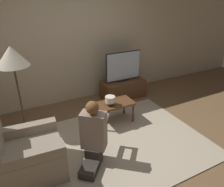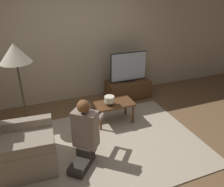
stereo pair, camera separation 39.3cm
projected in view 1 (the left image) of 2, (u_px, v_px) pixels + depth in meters
The scene contains 10 objects.
ground_plane at pixel (116, 145), 3.56m from camera, with size 10.00×10.00×0.00m, color brown.
wall_back at pixel (72, 42), 4.54m from camera, with size 10.00×0.06×2.60m.
rug at pixel (116, 144), 3.55m from camera, with size 2.89×2.16×0.02m.
tv_stand at pixel (123, 89), 5.07m from camera, with size 0.98×0.48×0.41m.
tv at pixel (123, 66), 4.84m from camera, with size 0.85×0.08×0.67m.
coffee_table at pixel (114, 105), 4.01m from camera, with size 0.71×0.41×0.42m.
floor_lamp at pixel (12, 59), 3.36m from camera, with size 0.51×0.51×1.53m.
armchair at pixel (26, 157), 2.87m from camera, with size 0.91×0.81×0.93m.
person_kneeling at pixel (93, 135), 3.00m from camera, with size 0.71×0.77×0.98m.
table_lamp at pixel (110, 100), 3.86m from camera, with size 0.18×0.18×0.17m.
Camera 1 is at (-1.37, -2.50, 2.28)m, focal length 35.00 mm.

